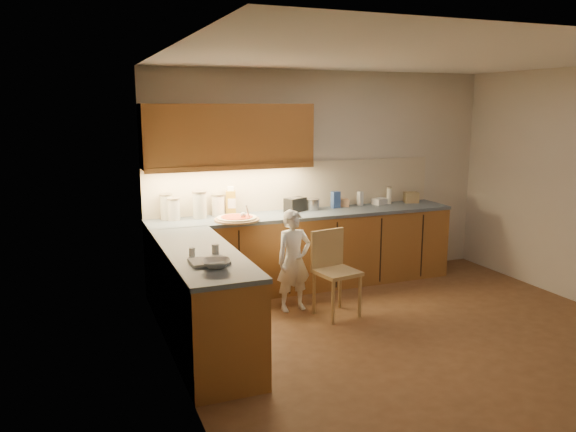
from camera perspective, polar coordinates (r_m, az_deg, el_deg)
The scene contains 24 objects.
room at distance 5.32m, azimuth 12.95°, elevation 5.44°, with size 4.54×4.50×2.62m.
l_counter at distance 6.22m, azimuth -1.22°, elevation -4.88°, with size 3.77×2.62×0.92m.
backsplash at distance 6.93m, azimuth 0.87°, elevation 3.13°, with size 3.75×0.02×0.58m, color beige.
upper_cabinets at distance 6.43m, azimuth -6.06°, elevation 8.15°, with size 1.95×0.36×0.73m.
pizza_on_board at distance 6.27m, azimuth -5.19°, elevation -0.27°, with size 0.50×0.50×0.20m.
child at distance 6.02m, azimuth 0.58°, elevation -4.55°, with size 0.40×0.26×1.10m, color white.
wooden_chair at distance 5.93m, azimuth 4.61°, elevation -5.12°, with size 0.47×0.47×0.90m.
mixing_bowl at distance 4.51m, azimuth -7.29°, elevation -4.80°, with size 0.23×0.23×0.06m, color white.
canister_a at distance 6.42m, azimuth -12.26°, elevation 0.94°, with size 0.15×0.15×0.29m.
canister_b at distance 6.37m, azimuth -11.53°, elevation 0.70°, with size 0.14×0.14×0.25m.
canister_c at distance 6.44m, azimuth -8.97°, elevation 1.16°, with size 0.17×0.17×0.31m.
canister_d at distance 6.55m, azimuth -7.12°, elevation 1.14°, with size 0.16×0.16×0.26m.
oil_jug at distance 6.58m, azimuth -5.84°, elevation 1.43°, with size 0.13×0.11×0.34m.
toaster at distance 6.77m, azimuth 0.74°, elevation 1.17°, with size 0.30×0.24×0.17m.
steel_pot at distance 6.88m, azimuth 2.47°, elevation 1.20°, with size 0.18×0.18×0.14m.
blue_box at distance 7.03m, azimuth 4.86°, elevation 1.66°, with size 0.10×0.07×0.21m, color #324F97.
card_box_a at distance 7.12m, azimuth 5.62°, elevation 1.33°, with size 0.14×0.10×0.10m, color tan.
white_bottle at distance 7.23m, azimuth 7.34°, elevation 1.77°, with size 0.06×0.06×0.18m, color white.
flat_pack at distance 7.38m, azimuth 9.32°, elevation 1.50°, with size 0.19×0.14×0.08m, color silver.
tall_jar at distance 7.41m, azimuth 10.24°, elevation 2.08°, with size 0.07×0.07×0.22m.
card_box_b at distance 7.57m, azimuth 12.41°, elevation 1.86°, with size 0.18×0.14×0.14m, color #A08356.
dough_cloth at distance 4.64m, azimuth -8.03°, elevation -4.57°, with size 0.31×0.24×0.02m, color white.
spice_jar_a at distance 4.86m, azimuth -9.73°, elevation -3.61°, with size 0.05×0.05×0.07m, color white.
spice_jar_b at distance 4.90m, azimuth -7.39°, elevation -3.34°, with size 0.06×0.06×0.08m, color silver.
Camera 1 is at (-3.01, -4.36, 2.18)m, focal length 35.00 mm.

